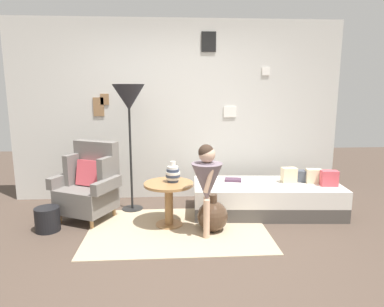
{
  "coord_description": "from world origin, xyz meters",
  "views": [
    {
      "loc": [
        -0.12,
        -3.13,
        1.63
      ],
      "look_at": [
        0.15,
        0.95,
        0.85
      ],
      "focal_mm": 32.05,
      "sensor_mm": 36.0,
      "label": 1
    }
  ],
  "objects_px": {
    "daybed": "(266,198)",
    "magazine_basket": "(47,219)",
    "vase_striped": "(173,174)",
    "floor_lamp": "(129,102)",
    "armchair": "(90,184)",
    "book_on_daybed": "(233,180)",
    "person_child": "(207,179)",
    "side_table": "(169,195)",
    "demijohn_near": "(213,216)"
  },
  "relations": [
    {
      "from": "daybed",
      "to": "magazine_basket",
      "type": "xyz_separation_m",
      "value": [
        -2.69,
        -0.42,
        -0.06
      ]
    },
    {
      "from": "vase_striped",
      "to": "magazine_basket",
      "type": "relative_size",
      "value": 0.89
    },
    {
      "from": "floor_lamp",
      "to": "magazine_basket",
      "type": "bearing_deg",
      "value": -144.34
    },
    {
      "from": "armchair",
      "to": "book_on_daybed",
      "type": "relative_size",
      "value": 4.41
    },
    {
      "from": "vase_striped",
      "to": "floor_lamp",
      "type": "xyz_separation_m",
      "value": [
        -0.55,
        0.54,
        0.83
      ]
    },
    {
      "from": "daybed",
      "to": "person_child",
      "type": "bearing_deg",
      "value": -141.32
    },
    {
      "from": "side_table",
      "to": "armchair",
      "type": "bearing_deg",
      "value": 162.24
    },
    {
      "from": "daybed",
      "to": "floor_lamp",
      "type": "xyz_separation_m",
      "value": [
        -1.79,
        0.23,
        1.26
      ]
    },
    {
      "from": "magazine_basket",
      "to": "floor_lamp",
      "type": "bearing_deg",
      "value": 35.66
    },
    {
      "from": "armchair",
      "to": "person_child",
      "type": "relative_size",
      "value": 0.93
    },
    {
      "from": "magazine_basket",
      "to": "armchair",
      "type": "bearing_deg",
      "value": 43.24
    },
    {
      "from": "side_table",
      "to": "floor_lamp",
      "type": "xyz_separation_m",
      "value": [
        -0.5,
        0.58,
        1.08
      ]
    },
    {
      "from": "armchair",
      "to": "floor_lamp",
      "type": "height_order",
      "value": "floor_lamp"
    },
    {
      "from": "armchair",
      "to": "demijohn_near",
      "type": "height_order",
      "value": "armchair"
    },
    {
      "from": "armchair",
      "to": "floor_lamp",
      "type": "distance_m",
      "value": 1.17
    },
    {
      "from": "side_table",
      "to": "vase_striped",
      "type": "height_order",
      "value": "vase_striped"
    },
    {
      "from": "magazine_basket",
      "to": "vase_striped",
      "type": "bearing_deg",
      "value": 4.27
    },
    {
      "from": "armchair",
      "to": "side_table",
      "type": "xyz_separation_m",
      "value": [
        1.0,
        -0.32,
        -0.06
      ]
    },
    {
      "from": "armchair",
      "to": "magazine_basket",
      "type": "height_order",
      "value": "armchair"
    },
    {
      "from": "floor_lamp",
      "to": "vase_striped",
      "type": "bearing_deg",
      "value": -44.33
    },
    {
      "from": "armchair",
      "to": "book_on_daybed",
      "type": "bearing_deg",
      "value": 5.83
    },
    {
      "from": "vase_striped",
      "to": "person_child",
      "type": "xyz_separation_m",
      "value": [
        0.36,
        -0.39,
        0.03
      ]
    },
    {
      "from": "floor_lamp",
      "to": "book_on_daybed",
      "type": "bearing_deg",
      "value": -3.07
    },
    {
      "from": "vase_striped",
      "to": "person_child",
      "type": "height_order",
      "value": "person_child"
    },
    {
      "from": "magazine_basket",
      "to": "daybed",
      "type": "bearing_deg",
      "value": 8.87
    },
    {
      "from": "floor_lamp",
      "to": "demijohn_near",
      "type": "distance_m",
      "value": 1.8
    },
    {
      "from": "daybed",
      "to": "floor_lamp",
      "type": "bearing_deg",
      "value": 172.72
    },
    {
      "from": "daybed",
      "to": "demijohn_near",
      "type": "relative_size",
      "value": 4.43
    },
    {
      "from": "armchair",
      "to": "book_on_daybed",
      "type": "distance_m",
      "value": 1.87
    },
    {
      "from": "book_on_daybed",
      "to": "side_table",
      "type": "bearing_deg",
      "value": -149.56
    },
    {
      "from": "side_table",
      "to": "book_on_daybed",
      "type": "bearing_deg",
      "value": 30.44
    },
    {
      "from": "floor_lamp",
      "to": "magazine_basket",
      "type": "relative_size",
      "value": 6.01
    },
    {
      "from": "book_on_daybed",
      "to": "vase_striped",
      "type": "bearing_deg",
      "value": -150.18
    },
    {
      "from": "vase_striped",
      "to": "demijohn_near",
      "type": "xyz_separation_m",
      "value": [
        0.45,
        -0.24,
        -0.45
      ]
    },
    {
      "from": "armchair",
      "to": "magazine_basket",
      "type": "bearing_deg",
      "value": -136.76
    },
    {
      "from": "daybed",
      "to": "floor_lamp",
      "type": "relative_size",
      "value": 1.16
    },
    {
      "from": "armchair",
      "to": "book_on_daybed",
      "type": "xyz_separation_m",
      "value": [
        1.86,
        0.19,
        -0.02
      ]
    },
    {
      "from": "daybed",
      "to": "armchair",
      "type": "bearing_deg",
      "value": -179.12
    },
    {
      "from": "person_child",
      "to": "magazine_basket",
      "type": "bearing_deg",
      "value": 171.33
    },
    {
      "from": "armchair",
      "to": "demijohn_near",
      "type": "bearing_deg",
      "value": -19.05
    },
    {
      "from": "vase_striped",
      "to": "book_on_daybed",
      "type": "distance_m",
      "value": 0.96
    },
    {
      "from": "person_child",
      "to": "book_on_daybed",
      "type": "xyz_separation_m",
      "value": [
        0.45,
        0.85,
        -0.25
      ]
    },
    {
      "from": "armchair",
      "to": "daybed",
      "type": "relative_size",
      "value": 0.5
    },
    {
      "from": "daybed",
      "to": "side_table",
      "type": "bearing_deg",
      "value": -164.63
    },
    {
      "from": "daybed",
      "to": "vase_striped",
      "type": "bearing_deg",
      "value": -165.85
    },
    {
      "from": "floor_lamp",
      "to": "person_child",
      "type": "bearing_deg",
      "value": -45.32
    },
    {
      "from": "floor_lamp",
      "to": "demijohn_near",
      "type": "xyz_separation_m",
      "value": [
        1.0,
        -0.78,
        -1.28
      ]
    },
    {
      "from": "magazine_basket",
      "to": "demijohn_near",
      "type": "bearing_deg",
      "value": -3.95
    },
    {
      "from": "side_table",
      "to": "magazine_basket",
      "type": "bearing_deg",
      "value": -177.29
    },
    {
      "from": "daybed",
      "to": "magazine_basket",
      "type": "distance_m",
      "value": 2.73
    }
  ]
}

